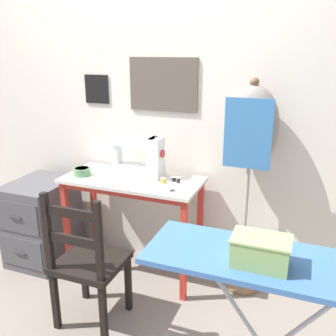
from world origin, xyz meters
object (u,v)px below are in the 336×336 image
object	(u,v)px
scissors	(175,192)
filing_cabinet	(42,221)
ironing_board	(274,271)
storage_box	(261,251)
thread_spool_mid_table	(174,179)
dress_form	(251,138)
sewing_machine	(141,158)
fabric_bowl	(82,171)
wooden_chair	(88,263)
thread_spool_far_edge	(178,180)
thread_spool_near_machine	(163,181)

from	to	relation	value
scissors	filing_cabinet	distance (m)	1.26
ironing_board	storage_box	distance (m)	0.13
thread_spool_mid_table	dress_form	distance (m)	0.61
sewing_machine	storage_box	size ratio (longest dim) A/B	1.74
fabric_bowl	storage_box	distance (m)	1.71
wooden_chair	fabric_bowl	bearing A→B (deg)	124.39
sewing_machine	ironing_board	size ratio (longest dim) A/B	0.37
scissors	ironing_board	xyz separation A→B (m)	(0.71, -0.80, 0.05)
thread_spool_far_edge	wooden_chair	distance (m)	0.82
sewing_machine	filing_cabinet	bearing A→B (deg)	-169.13
thread_spool_mid_table	storage_box	distance (m)	1.29
fabric_bowl	thread_spool_near_machine	distance (m)	0.63
scissors	ironing_board	distance (m)	1.08
thread_spool_near_machine	storage_box	bearing A→B (deg)	-50.90
thread_spool_near_machine	thread_spool_far_edge	distance (m)	0.11
fabric_bowl	ironing_board	distance (m)	1.72
scissors	filing_cabinet	xyz separation A→B (m)	(-1.17, 0.05, -0.44)
dress_form	fabric_bowl	bearing A→B (deg)	-169.84
storage_box	thread_spool_near_machine	bearing A→B (deg)	129.10
thread_spool_far_edge	dress_form	xyz separation A→B (m)	(0.46, 0.12, 0.32)
sewing_machine	storage_box	xyz separation A→B (m)	(1.01, -1.07, 0.02)
thread_spool_mid_table	sewing_machine	bearing A→B (deg)	174.55
thread_spool_mid_table	filing_cabinet	bearing A→B (deg)	-173.04
fabric_bowl	wooden_chair	distance (m)	0.76
thread_spool_mid_table	fabric_bowl	bearing A→B (deg)	-170.50
thread_spool_near_machine	dress_form	xyz separation A→B (m)	(0.56, 0.16, 0.32)
thread_spool_near_machine	filing_cabinet	xyz separation A→B (m)	(-1.04, -0.07, -0.46)
thread_spool_near_machine	ironing_board	bearing A→B (deg)	-47.53
thread_spool_far_edge	wooden_chair	bearing A→B (deg)	-119.11
dress_form	storage_box	size ratio (longest dim) A/B	6.73
thread_spool_far_edge	storage_box	world-z (taller)	storage_box
wooden_chair	dress_form	xyz separation A→B (m)	(0.82, 0.76, 0.69)
filing_cabinet	dress_form	bearing A→B (deg)	8.26
thread_spool_far_edge	storage_box	bearing A→B (deg)	-55.64
thread_spool_near_machine	storage_box	world-z (taller)	storage_box
wooden_chair	filing_cabinet	bearing A→B (deg)	146.03
wooden_chair	ironing_board	distance (m)	1.23
thread_spool_mid_table	thread_spool_far_edge	size ratio (longest dim) A/B	0.90
thread_spool_near_machine	ironing_board	size ratio (longest dim) A/B	0.04
fabric_bowl	wooden_chair	xyz separation A→B (m)	(0.37, -0.54, -0.38)
fabric_bowl	thread_spool_near_machine	size ratio (longest dim) A/B	3.35
thread_spool_near_machine	scissors	bearing A→B (deg)	-42.89
fabric_bowl	filing_cabinet	xyz separation A→B (m)	(-0.41, -0.02, -0.47)
scissors	thread_spool_near_machine	xyz separation A→B (m)	(-0.14, 0.13, 0.02)
thread_spool_near_machine	wooden_chair	size ratio (longest dim) A/B	0.04
scissors	thread_spool_near_machine	bearing A→B (deg)	137.11
sewing_machine	scissors	world-z (taller)	sewing_machine
sewing_machine	scissors	xyz separation A→B (m)	(0.35, -0.21, -0.14)
sewing_machine	storage_box	distance (m)	1.47
fabric_bowl	dress_form	xyz separation A→B (m)	(1.19, 0.21, 0.31)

